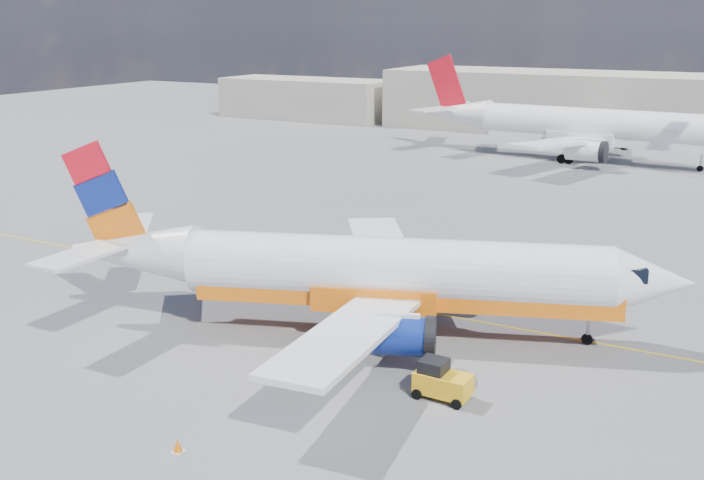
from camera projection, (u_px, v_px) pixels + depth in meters
The scene contains 8 objects.
ground at pixel (331, 317), 40.21m from camera, with size 240.00×240.00×0.00m, color #5B5A5F.
taxi_line at pixel (358, 299), 42.76m from camera, with size 70.00×0.15×0.01m, color yellow.
terminal_main at pixel (651, 106), 100.64m from camera, with size 70.00×14.00×8.00m, color beige.
terminal_annex at pixel (306, 99), 120.92m from camera, with size 26.00×10.00×6.00m, color beige.
main_jet at pixel (376, 273), 37.49m from camera, with size 30.16×22.87×9.18m.
second_jet at pixel (584, 127), 83.82m from camera, with size 36.03×28.47×10.92m.
gse_tug at pixel (441, 381), 31.48m from camera, with size 2.27×1.45×1.59m.
traffic_cone at pixel (178, 446), 27.62m from camera, with size 0.38×0.38×0.53m.
Camera 1 is at (18.60, -32.73, 14.73)m, focal length 40.00 mm.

